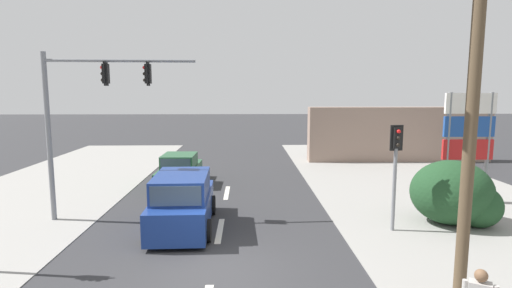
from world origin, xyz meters
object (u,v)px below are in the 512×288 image
at_px(utility_pole_foreground_right, 468,71).
at_px(suv_crossing_left, 183,203).
at_px(sedan_oncoming_mid, 180,171).
at_px(pedestal_signal_right_kerb, 396,160).
at_px(traffic_signal_mast, 85,105).
at_px(shopping_plaza_sign, 469,132).

distance_m(utility_pole_foreground_right, suv_crossing_left, 9.39).
bearing_deg(sedan_oncoming_mid, pedestal_signal_right_kerb, -39.46).
distance_m(utility_pole_foreground_right, sedan_oncoming_mid, 14.44).
relative_size(traffic_signal_mast, suv_crossing_left, 1.31).
bearing_deg(utility_pole_foreground_right, sedan_oncoming_mid, 124.64).
height_order(traffic_signal_mast, suv_crossing_left, traffic_signal_mast).
bearing_deg(sedan_oncoming_mid, suv_crossing_left, -79.80).
relative_size(utility_pole_foreground_right, suv_crossing_left, 2.05).
relative_size(traffic_signal_mast, pedestal_signal_right_kerb, 1.69).
relative_size(traffic_signal_mast, sedan_oncoming_mid, 1.41).
xyz_separation_m(utility_pole_foreground_right, suv_crossing_left, (-6.70, 5.09, -4.18)).
xyz_separation_m(utility_pole_foreground_right, traffic_signal_mast, (-10.22, 6.08, -0.91)).
bearing_deg(suv_crossing_left, traffic_signal_mast, 164.25).
height_order(pedestal_signal_right_kerb, sedan_oncoming_mid, pedestal_signal_right_kerb).
bearing_deg(pedestal_signal_right_kerb, traffic_signal_mast, 171.96).
xyz_separation_m(pedestal_signal_right_kerb, suv_crossing_left, (-7.06, 0.50, -1.53)).
xyz_separation_m(utility_pole_foreground_right, pedestal_signal_right_kerb, (0.36, 4.59, -2.64)).
bearing_deg(shopping_plaza_sign, traffic_signal_mast, -172.89).
bearing_deg(pedestal_signal_right_kerb, utility_pole_foreground_right, -94.52).
xyz_separation_m(pedestal_signal_right_kerb, sedan_oncoming_mid, (-8.18, 6.74, -1.71)).
bearing_deg(utility_pole_foreground_right, shopping_plaza_sign, 59.72).
distance_m(traffic_signal_mast, pedestal_signal_right_kerb, 10.82).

